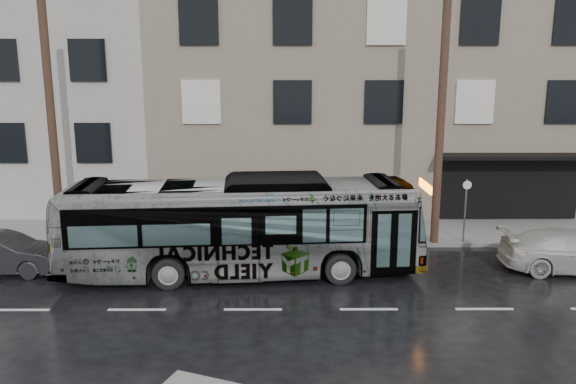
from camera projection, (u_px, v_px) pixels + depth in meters
name	position (u px, v px, depth m)	size (l,w,h in m)	color
ground	(257.00, 277.00, 17.91)	(120.00, 120.00, 0.00)	black
sidewalk	(263.00, 232.00, 22.68)	(90.00, 3.60, 0.15)	gray
building_taupe	(364.00, 90.00, 29.20)	(20.00, 12.00, 11.00)	gray
utility_pole_front	(441.00, 122.00, 20.20)	(0.30, 0.30, 9.00)	#503628
utility_pole_rear	(52.00, 122.00, 20.13)	(0.30, 0.30, 9.00)	#503628
sign_post	(465.00, 211.00, 20.89)	(0.06, 0.06, 2.40)	slate
bus	(241.00, 226.00, 17.91)	(2.67, 11.41, 3.18)	#B2B2B2
white_sedan	(573.00, 251.00, 18.36)	(1.89, 4.64, 1.35)	#B6B4AD
dark_sedan	(2.00, 254.00, 18.18)	(1.38, 3.97, 1.31)	black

